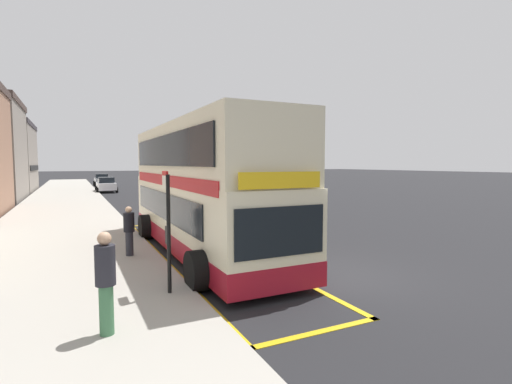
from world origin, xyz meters
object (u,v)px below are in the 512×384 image
object	(u,v)px
parked_car_grey_kerbside	(218,196)
pedestrian_further_back	(106,279)
double_decker_bus	(201,193)
bus_stop_sign	(168,222)
parked_car_white_distant	(106,185)
pedestrian_waiting_near_sign	(129,229)
parked_car_silver_far	(102,180)

from	to	relation	value
parked_car_grey_kerbside	pedestrian_further_back	bearing A→B (deg)	-116.50
double_decker_bus	parked_car_grey_kerbside	size ratio (longest dim) A/B	2.66
bus_stop_sign	parked_car_white_distant	xyz separation A→B (m)	(1.41, 34.89, -0.96)
pedestrian_waiting_near_sign	parked_car_white_distant	bearing A→B (deg)	86.77
parked_car_silver_far	pedestrian_further_back	distance (m)	50.48
bus_stop_sign	parked_car_silver_far	world-z (taller)	bus_stop_sign
parked_car_grey_kerbside	pedestrian_waiting_near_sign	world-z (taller)	pedestrian_waiting_near_sign
pedestrian_further_back	pedestrian_waiting_near_sign	bearing A→B (deg)	78.71
bus_stop_sign	pedestrian_further_back	distance (m)	2.33
pedestrian_waiting_near_sign	bus_stop_sign	bearing A→B (deg)	-85.26
parked_car_grey_kerbside	pedestrian_waiting_near_sign	xyz separation A→B (m)	(-7.68, -12.56, 0.19)
bus_stop_sign	pedestrian_waiting_near_sign	xyz separation A→B (m)	(-0.33, 3.97, -0.76)
double_decker_bus	pedestrian_waiting_near_sign	xyz separation A→B (m)	(-2.45, -0.15, -1.07)
bus_stop_sign	pedestrian_further_back	bearing A→B (deg)	-130.73
parked_car_silver_far	pedestrian_further_back	size ratio (longest dim) A/B	2.35
pedestrian_waiting_near_sign	pedestrian_further_back	world-z (taller)	pedestrian_further_back
parked_car_silver_far	pedestrian_further_back	world-z (taller)	pedestrian_further_back
parked_car_grey_kerbside	pedestrian_further_back	xyz separation A→B (m)	(-8.82, -18.23, 0.32)
pedestrian_waiting_near_sign	pedestrian_further_back	bearing A→B (deg)	-101.29
pedestrian_waiting_near_sign	pedestrian_further_back	distance (m)	5.79
parked_car_silver_far	parked_car_white_distant	bearing A→B (deg)	-91.05
double_decker_bus	bus_stop_sign	world-z (taller)	double_decker_bus
parked_car_grey_kerbside	bus_stop_sign	bearing A→B (deg)	-114.67
bus_stop_sign	pedestrian_waiting_near_sign	distance (m)	4.06
bus_stop_sign	pedestrian_further_back	world-z (taller)	bus_stop_sign
parked_car_grey_kerbside	parked_car_silver_far	size ratio (longest dim) A/B	1.00
parked_car_grey_kerbside	parked_car_silver_far	world-z (taller)	same
parked_car_grey_kerbside	parked_car_silver_far	bearing A→B (deg)	98.95
parked_car_white_distant	pedestrian_waiting_near_sign	world-z (taller)	pedestrian_waiting_near_sign
bus_stop_sign	parked_car_grey_kerbside	xyz separation A→B (m)	(7.35, 16.53, -0.96)
parked_car_white_distant	parked_car_silver_far	size ratio (longest dim) A/B	1.00
double_decker_bus	parked_car_silver_far	distance (m)	44.57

